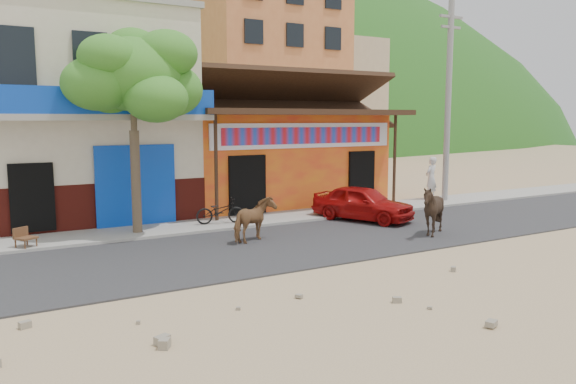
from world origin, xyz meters
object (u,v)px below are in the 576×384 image
at_px(scooter, 220,211).
at_px(utility_pole, 448,102).
at_px(cow_dark, 433,210).
at_px(pedestrian, 431,178).
at_px(red_car, 363,203).
at_px(tree, 134,131).
at_px(cafe_chair_right, 25,229).
at_px(cow_tan, 254,220).

bearing_deg(scooter, utility_pole, -76.19).
height_order(utility_pole, cow_dark, utility_pole).
bearing_deg(pedestrian, cow_dark, 28.15).
xyz_separation_m(red_car, scooter, (-4.59, 1.46, -0.11)).
distance_m(tree, scooter, 3.72).
xyz_separation_m(red_car, cafe_chair_right, (-10.32, 0.96, -0.03)).
height_order(tree, scooter, tree).
bearing_deg(cafe_chair_right, utility_pole, -31.56).
height_order(cow_dark, scooter, cow_dark).
distance_m(red_car, scooter, 4.82).
bearing_deg(cow_tan, pedestrian, -99.87).
bearing_deg(red_car, pedestrian, -0.64).
relative_size(pedestrian, cafe_chair_right, 1.84).
xyz_separation_m(cow_tan, pedestrian, (10.02, 3.40, 0.35)).
bearing_deg(tree, cow_dark, -31.07).
xyz_separation_m(scooter, cafe_chair_right, (-5.73, -0.50, 0.07)).
bearing_deg(cow_tan, red_car, -105.07).
relative_size(cow_dark, pedestrian, 0.85).
relative_size(utility_pole, cow_tan, 5.53).
height_order(utility_pole, cafe_chair_right, utility_pole).
bearing_deg(pedestrian, red_car, 5.16).
xyz_separation_m(utility_pole, scooter, (-10.14, -0.20, -3.59)).
relative_size(tree, cafe_chair_right, 6.26).
bearing_deg(utility_pole, scooter, -178.85).
bearing_deg(cow_tan, tree, 16.34).
relative_size(utility_pole, cafe_chair_right, 8.34).
relative_size(tree, scooter, 3.87).
bearing_deg(cow_tan, utility_pole, -103.33).
bearing_deg(pedestrian, tree, -14.19).
relative_size(tree, utility_pole, 0.75).
distance_m(tree, cow_dark, 9.03).
height_order(utility_pole, pedestrian, utility_pole).
distance_m(red_car, pedestrian, 5.82).
bearing_deg(red_car, cow_tan, 169.86).
distance_m(cow_tan, cow_dark, 5.26).
bearing_deg(utility_pole, tree, -179.10).
xyz_separation_m(cow_dark, pedestrian, (5.13, 5.31, 0.21)).
bearing_deg(utility_pole, red_car, -163.31).
bearing_deg(utility_pole, pedestrian, 108.20).
height_order(cow_tan, scooter, cow_tan).
height_order(red_car, scooter, red_car).
bearing_deg(cow_dark, cafe_chair_right, -100.94).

